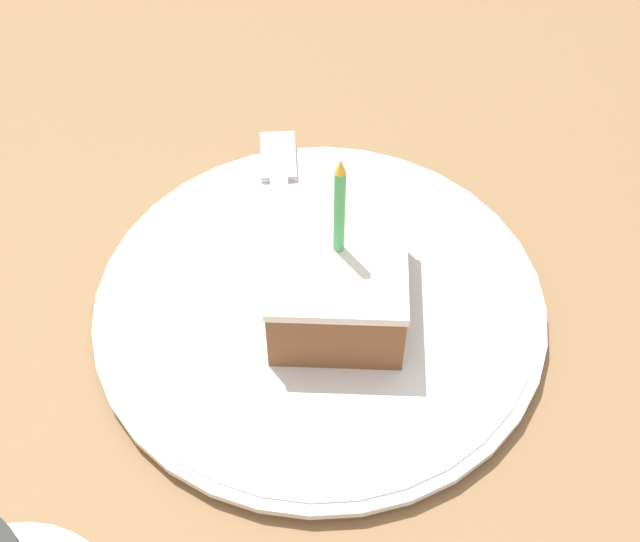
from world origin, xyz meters
name	(u,v)px	position (x,y,z in m)	size (l,w,h in m)	color
ground_plane	(357,333)	(0.00, 0.00, -0.02)	(2.40, 2.40, 0.04)	olive
plate	(320,302)	(0.02, 0.00, 0.01)	(0.27, 0.27, 0.01)	silver
cake_slice	(338,273)	(0.01, 0.00, 0.04)	(0.08, 0.10, 0.12)	brown
fork	(280,213)	(0.05, -0.07, 0.01)	(0.03, 0.18, 0.01)	silver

